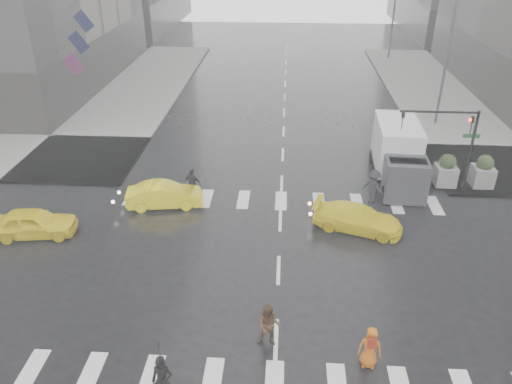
# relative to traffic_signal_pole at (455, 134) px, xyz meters

# --- Properties ---
(ground) EXTENTS (120.00, 120.00, 0.00)m
(ground) POSITION_rel_traffic_signal_pole_xyz_m (-9.01, -8.01, -3.22)
(ground) COLOR black
(ground) RESTS_ON ground
(sidewalk_nw) EXTENTS (35.00, 35.00, 0.15)m
(sidewalk_nw) POSITION_rel_traffic_signal_pole_xyz_m (-28.51, 9.49, -3.14)
(sidewalk_nw) COLOR slate
(sidewalk_nw) RESTS_ON ground
(road_markings) EXTENTS (18.00, 48.00, 0.01)m
(road_markings) POSITION_rel_traffic_signal_pole_xyz_m (-9.01, -8.01, -3.21)
(road_markings) COLOR silver
(road_markings) RESTS_ON ground
(traffic_signal_pole) EXTENTS (4.45, 0.42, 4.50)m
(traffic_signal_pole) POSITION_rel_traffic_signal_pole_xyz_m (0.00, 0.00, 0.00)
(traffic_signal_pole) COLOR black
(traffic_signal_pole) RESTS_ON ground
(street_lamp_near) EXTENTS (2.15, 0.22, 9.00)m
(street_lamp_near) POSITION_rel_traffic_signal_pole_xyz_m (1.86, 9.99, 1.73)
(street_lamp_near) COLOR #59595B
(street_lamp_near) RESTS_ON ground
(street_lamp_far) EXTENTS (2.15, 0.22, 9.00)m
(street_lamp_far) POSITION_rel_traffic_signal_pole_xyz_m (1.86, 29.99, 1.73)
(street_lamp_far) COLOR #59595B
(street_lamp_far) RESTS_ON ground
(planter_west) EXTENTS (1.10, 1.10, 1.80)m
(planter_west) POSITION_rel_traffic_signal_pole_xyz_m (-2.01, 0.19, -2.23)
(planter_west) COLOR slate
(planter_west) RESTS_ON ground
(planter_mid) EXTENTS (1.10, 1.10, 1.80)m
(planter_mid) POSITION_rel_traffic_signal_pole_xyz_m (-0.01, 0.19, -2.23)
(planter_mid) COLOR slate
(planter_mid) RESTS_ON ground
(planter_east) EXTENTS (1.10, 1.10, 1.80)m
(planter_east) POSITION_rel_traffic_signal_pole_xyz_m (1.99, 0.19, -2.23)
(planter_east) COLOR slate
(planter_east) RESTS_ON ground
(flag_cluster) EXTENTS (2.87, 3.06, 4.69)m
(flag_cluster) POSITION_rel_traffic_signal_pole_xyz_m (-24.09, 10.49, 2.42)
(flag_cluster) COLOR #59595B
(flag_cluster) RESTS_ON ground
(pedestrian_black) EXTENTS (0.98, 1.00, 2.43)m
(pedestrian_black) POSITION_rel_traffic_signal_pole_xyz_m (-12.35, -14.81, -1.64)
(pedestrian_black) COLOR black
(pedestrian_black) RESTS_ON ground
(pedestrian_brown) EXTENTS (0.85, 0.69, 1.66)m
(pedestrian_brown) POSITION_rel_traffic_signal_pole_xyz_m (-9.25, -12.23, -2.39)
(pedestrian_brown) COLOR #462E19
(pedestrian_brown) RESTS_ON ground
(pedestrian_orange) EXTENTS (0.82, 0.59, 1.55)m
(pedestrian_orange) POSITION_rel_traffic_signal_pole_xyz_m (-5.93, -12.98, -2.43)
(pedestrian_orange) COLOR #C15B0D
(pedestrian_orange) RESTS_ON ground
(pedestrian_far_a) EXTENTS (1.09, 0.81, 1.66)m
(pedestrian_far_a) POSITION_rel_traffic_signal_pole_xyz_m (-13.70, -1.90, -2.39)
(pedestrian_far_a) COLOR black
(pedestrian_far_a) RESTS_ON ground
(pedestrian_far_b) EXTENTS (1.37, 1.28, 1.88)m
(pedestrian_far_b) POSITION_rel_traffic_signal_pole_xyz_m (-4.26, -1.94, -2.28)
(pedestrian_far_b) COLOR black
(pedestrian_far_b) RESTS_ON ground
(taxi_front) EXTENTS (4.08, 2.10, 1.33)m
(taxi_front) POSITION_rel_traffic_signal_pole_xyz_m (-20.49, -6.01, -2.55)
(taxi_front) COLOR yellow
(taxi_front) RESTS_ON ground
(taxi_mid) EXTENTS (4.05, 1.96, 1.28)m
(taxi_mid) POSITION_rel_traffic_signal_pole_xyz_m (-15.00, -2.92, -2.58)
(taxi_mid) COLOR yellow
(taxi_mid) RESTS_ON ground
(taxi_rear) EXTENTS (4.06, 2.74, 1.22)m
(taxi_rear) POSITION_rel_traffic_signal_pole_xyz_m (-5.33, -4.57, -2.61)
(taxi_rear) COLOR yellow
(taxi_rear) RESTS_ON ground
(box_truck) EXTENTS (2.25, 6.01, 3.19)m
(box_truck) POSITION_rel_traffic_signal_pole_xyz_m (-2.56, 0.74, -1.51)
(box_truck) COLOR silver
(box_truck) RESTS_ON ground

